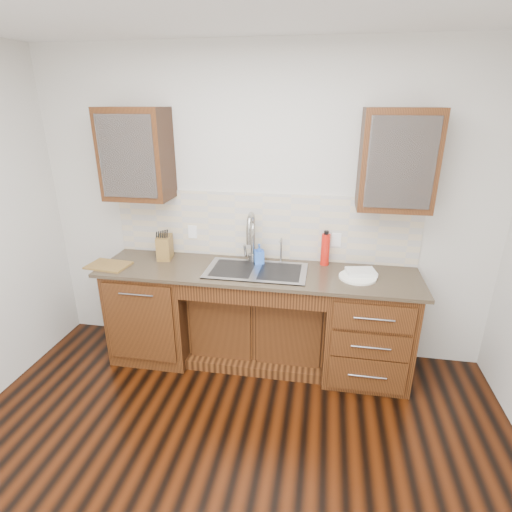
% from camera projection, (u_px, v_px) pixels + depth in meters
% --- Properties ---
extents(ground, '(4.00, 3.50, 0.10)m').
position_uv_depth(ground, '(216.00, 509.00, 2.39)').
color(ground, black).
extents(wall_back, '(4.00, 0.10, 2.70)m').
position_uv_depth(wall_back, '(264.00, 209.00, 3.54)').
color(wall_back, beige).
rests_on(wall_back, ground).
extents(base_cabinet_left, '(0.70, 0.62, 0.88)m').
position_uv_depth(base_cabinet_left, '(156.00, 309.00, 3.70)').
color(base_cabinet_left, '#593014').
rests_on(base_cabinet_left, ground).
extents(base_cabinet_center, '(1.20, 0.44, 0.70)m').
position_uv_depth(base_cabinet_center, '(258.00, 322.00, 3.66)').
color(base_cabinet_center, '#593014').
rests_on(base_cabinet_center, ground).
extents(base_cabinet_right, '(0.70, 0.62, 0.88)m').
position_uv_depth(base_cabinet_right, '(367.00, 328.00, 3.39)').
color(base_cabinet_right, '#593014').
rests_on(base_cabinet_right, ground).
extents(countertop, '(2.70, 0.65, 0.03)m').
position_uv_depth(countertop, '(257.00, 272.00, 3.36)').
color(countertop, '#84705B').
rests_on(countertop, base_cabinet_left).
extents(backsplash, '(2.70, 0.02, 0.59)m').
position_uv_depth(backsplash, '(263.00, 226.00, 3.54)').
color(backsplash, beige).
rests_on(backsplash, wall_back).
extents(sink, '(0.84, 0.46, 0.19)m').
position_uv_depth(sink, '(256.00, 280.00, 3.38)').
color(sink, '#9E9EA5').
rests_on(sink, countertop).
extents(faucet, '(0.04, 0.04, 0.40)m').
position_uv_depth(faucet, '(253.00, 239.00, 3.50)').
color(faucet, '#999993').
rests_on(faucet, countertop).
extents(filter_tap, '(0.02, 0.02, 0.24)m').
position_uv_depth(filter_tap, '(281.00, 249.00, 3.49)').
color(filter_tap, '#999993').
rests_on(filter_tap, countertop).
extents(upper_cabinet_left, '(0.55, 0.34, 0.75)m').
position_uv_depth(upper_cabinet_left, '(136.00, 154.00, 3.34)').
color(upper_cabinet_left, '#593014').
rests_on(upper_cabinet_left, wall_back).
extents(upper_cabinet_right, '(0.55, 0.34, 0.75)m').
position_uv_depth(upper_cabinet_right, '(397.00, 160.00, 3.00)').
color(upper_cabinet_right, '#593014').
rests_on(upper_cabinet_right, wall_back).
extents(outlet_left, '(0.08, 0.01, 0.12)m').
position_uv_depth(outlet_left, '(193.00, 232.00, 3.66)').
color(outlet_left, white).
rests_on(outlet_left, backsplash).
extents(outlet_right, '(0.08, 0.01, 0.12)m').
position_uv_depth(outlet_right, '(336.00, 240.00, 3.45)').
color(outlet_right, white).
rests_on(outlet_right, backsplash).
extents(soap_bottle, '(0.10, 0.10, 0.18)m').
position_uv_depth(soap_bottle, '(259.00, 254.00, 3.46)').
color(soap_bottle, blue).
rests_on(soap_bottle, countertop).
extents(water_bottle, '(0.08, 0.08, 0.28)m').
position_uv_depth(water_bottle, '(325.00, 250.00, 3.43)').
color(water_bottle, red).
rests_on(water_bottle, countertop).
extents(plate, '(0.36, 0.36, 0.02)m').
position_uv_depth(plate, '(358.00, 277.00, 3.21)').
color(plate, white).
rests_on(plate, countertop).
extents(dish_towel, '(0.26, 0.21, 0.04)m').
position_uv_depth(dish_towel, '(361.00, 272.00, 3.24)').
color(dish_towel, white).
rests_on(dish_towel, plate).
extents(knife_block, '(0.15, 0.21, 0.21)m').
position_uv_depth(knife_block, '(165.00, 247.00, 3.59)').
color(knife_block, '#A48444').
rests_on(knife_block, countertop).
extents(cutting_board, '(0.37, 0.28, 0.02)m').
position_uv_depth(cutting_board, '(108.00, 265.00, 3.44)').
color(cutting_board, brown).
rests_on(cutting_board, countertop).
extents(cup_left_a, '(0.14, 0.14, 0.09)m').
position_uv_depth(cup_left_a, '(127.00, 161.00, 3.38)').
color(cup_left_a, silver).
rests_on(cup_left_a, upper_cabinet_left).
extents(cup_left_b, '(0.11, 0.11, 0.09)m').
position_uv_depth(cup_left_b, '(150.00, 162.00, 3.34)').
color(cup_left_b, silver).
rests_on(cup_left_b, upper_cabinet_left).
extents(cup_right_a, '(0.14, 0.14, 0.09)m').
position_uv_depth(cup_right_a, '(386.00, 168.00, 3.03)').
color(cup_right_a, white).
rests_on(cup_right_a, upper_cabinet_right).
extents(cup_right_b, '(0.12, 0.12, 0.09)m').
position_uv_depth(cup_right_b, '(415.00, 168.00, 3.00)').
color(cup_right_b, white).
rests_on(cup_right_b, upper_cabinet_right).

